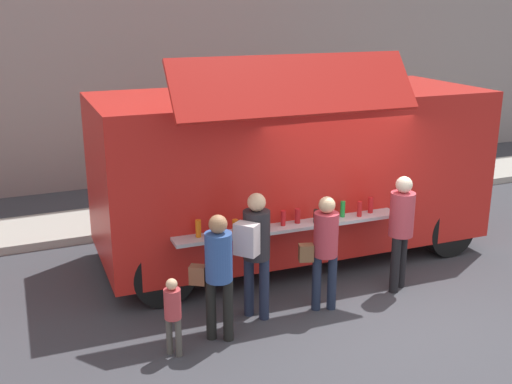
% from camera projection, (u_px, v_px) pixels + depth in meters
% --- Properties ---
extents(ground_plane, '(60.00, 60.00, 0.00)m').
position_uv_depth(ground_plane, '(380.00, 313.00, 8.60)').
color(ground_plane, '#38383D').
extents(curb_strip, '(28.00, 1.60, 0.15)m').
position_uv_depth(curb_strip, '(33.00, 232.00, 11.44)').
color(curb_strip, '#9E998E').
rests_on(curb_strip, ground).
extents(food_truck_main, '(6.39, 3.18, 3.46)m').
position_uv_depth(food_truck_main, '(291.00, 168.00, 10.24)').
color(food_truck_main, red).
rests_on(food_truck_main, ground).
extents(trash_bin, '(0.60, 0.60, 0.89)m').
position_uv_depth(trash_bin, '(388.00, 174.00, 13.95)').
color(trash_bin, '#2F6038').
rests_on(trash_bin, ground).
extents(customer_front_ordering, '(0.54, 0.35, 1.65)m').
position_uv_depth(customer_front_ordering, '(324.00, 244.00, 8.44)').
color(customer_front_ordering, '#1D2539').
rests_on(customer_front_ordering, ground).
extents(customer_mid_with_backpack, '(0.56, 0.53, 1.77)m').
position_uv_depth(customer_mid_with_backpack, '(255.00, 244.00, 8.16)').
color(customer_mid_with_backpack, '#1F253B').
rests_on(customer_mid_with_backpack, ground).
extents(customer_rear_waiting, '(0.52, 0.43, 1.68)m').
position_uv_depth(customer_rear_waiting, '(218.00, 267.00, 7.66)').
color(customer_rear_waiting, black).
rests_on(customer_rear_waiting, ground).
extents(customer_extra_browsing, '(0.36, 0.36, 1.76)m').
position_uv_depth(customer_extra_browsing, '(401.00, 223.00, 9.02)').
color(customer_extra_browsing, black).
rests_on(customer_extra_browsing, ground).
extents(child_near_queue, '(0.21, 0.21, 1.01)m').
position_uv_depth(child_near_queue, '(173.00, 310.00, 7.41)').
color(child_near_queue, '#4E4942').
rests_on(child_near_queue, ground).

